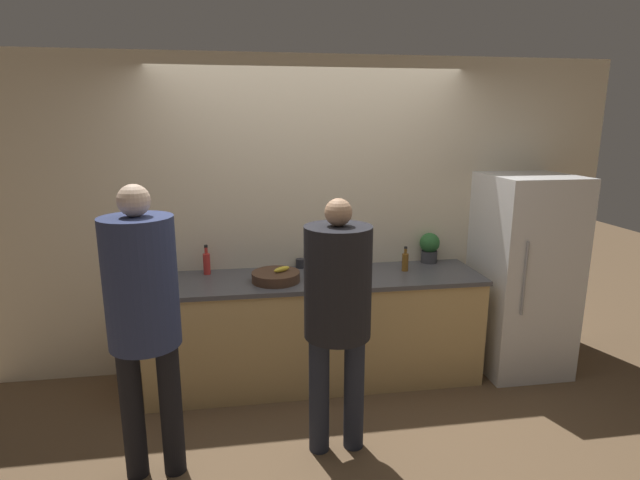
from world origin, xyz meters
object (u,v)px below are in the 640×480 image
person_left (143,305)px  person_center (337,301)px  potted_plant (429,247)px  fruit_bowl (276,277)px  utensil_crock (340,259)px  cup_black (300,263)px  bottle_red (207,263)px  refrigerator (522,274)px  bottle_amber (405,261)px  cup_white (319,267)px

person_left → person_center: 1.13m
person_center → potted_plant: bearing=48.5°
fruit_bowl → potted_plant: bearing=13.6°
fruit_bowl → utensil_crock: size_ratio=1.41×
person_left → cup_black: size_ratio=23.10×
cup_black → bottle_red: bearing=-175.2°
refrigerator → potted_plant: size_ratio=6.37×
refrigerator → bottle_amber: (-1.01, 0.07, 0.13)m
cup_white → cup_black: size_ratio=1.27×
person_center → cup_white: 1.01m
refrigerator → cup_black: bearing=171.0°
fruit_bowl → utensil_crock: (0.57, 0.32, 0.03)m
bottle_red → bottle_amber: 1.61m
person_left → bottle_red: (0.27, 1.19, -0.10)m
person_left → person_center: size_ratio=1.07×
utensil_crock → refrigerator: bearing=-10.2°
fruit_bowl → bottle_red: 0.60m
bottle_amber → utensil_crock: bearing=158.2°
cup_black → person_center: bearing=-85.6°
refrigerator → potted_plant: (-0.72, 0.28, 0.19)m
refrigerator → cup_black: 1.87m
utensil_crock → bottle_red: size_ratio=1.09×
bottle_red → potted_plant: bearing=1.7°
potted_plant → refrigerator: bearing=-21.5°
utensil_crock → potted_plant: (0.79, 0.01, 0.07)m
cup_white → cup_black: (-0.14, 0.18, -0.01)m
bottle_red → bottle_amber: bottle_red is taller
bottle_red → potted_plant: potted_plant is taller
bottle_amber → cup_white: size_ratio=2.11×
bottle_amber → person_center: bearing=-128.0°
refrigerator → person_center: refrigerator is taller
utensil_crock → cup_black: size_ratio=3.45×
fruit_bowl → potted_plant: potted_plant is taller
refrigerator → potted_plant: bearing=158.5°
bottle_amber → potted_plant: potted_plant is taller
refrigerator → cup_white: 1.72m
bottle_amber → cup_white: 0.71m
refrigerator → fruit_bowl: size_ratio=4.50×
fruit_bowl → person_left: bearing=-131.4°
person_center → cup_white: size_ratio=16.96×
fruit_bowl → potted_plant: 1.40m
refrigerator → person_center: 1.98m
refrigerator → cup_white: bearing=176.1°
bottle_amber → potted_plant: size_ratio=0.79×
fruit_bowl → potted_plant: (1.35, 0.33, 0.10)m
refrigerator → bottle_amber: refrigerator is taller
person_center → refrigerator: bearing=26.8°
fruit_bowl → bottle_red: size_ratio=1.53×
cup_white → potted_plant: (0.99, 0.17, 0.09)m
person_left → cup_white: person_left is taller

